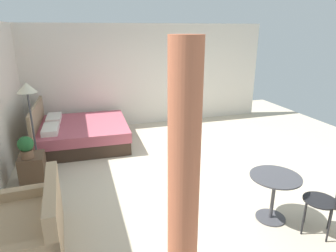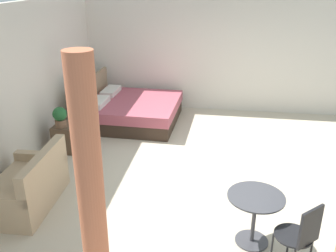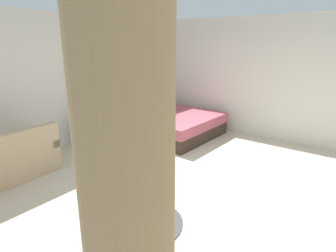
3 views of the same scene
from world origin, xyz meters
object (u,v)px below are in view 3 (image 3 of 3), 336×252
at_px(nightstand, 94,134).
at_px(potted_plant, 88,113).
at_px(balcony_table, 143,242).
at_px(couch, 12,161).
at_px(bed, 170,123).
at_px(floor_lamp, 111,77).

xyz_separation_m(nightstand, potted_plant, (-0.10, 0.03, 0.47)).
relative_size(potted_plant, balcony_table, 0.56).
bearing_deg(nightstand, couch, -174.36).
xyz_separation_m(bed, potted_plant, (-1.72, 0.91, 0.45)).
distance_m(bed, nightstand, 1.84).
xyz_separation_m(nightstand, floor_lamp, (0.57, -0.01, 1.18)).
distance_m(bed, potted_plant, 2.00).
distance_m(bed, balcony_table, 4.57).
height_order(couch, balcony_table, couch).
distance_m(couch, potted_plant, 1.81).
height_order(bed, floor_lamp, floor_lamp).
bearing_deg(floor_lamp, couch, -175.96).
bearing_deg(couch, potted_plant, 7.07).
xyz_separation_m(couch, balcony_table, (-0.34, -3.23, 0.20)).
relative_size(couch, balcony_table, 2.00).
xyz_separation_m(bed, nightstand, (-1.62, 0.87, -0.02)).
height_order(couch, nightstand, couch).
xyz_separation_m(couch, floor_lamp, (2.41, 0.17, 1.15)).
distance_m(nightstand, balcony_table, 4.05).
height_order(nightstand, balcony_table, balcony_table).
xyz_separation_m(couch, nightstand, (1.84, 0.18, -0.02)).
relative_size(couch, potted_plant, 3.60).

